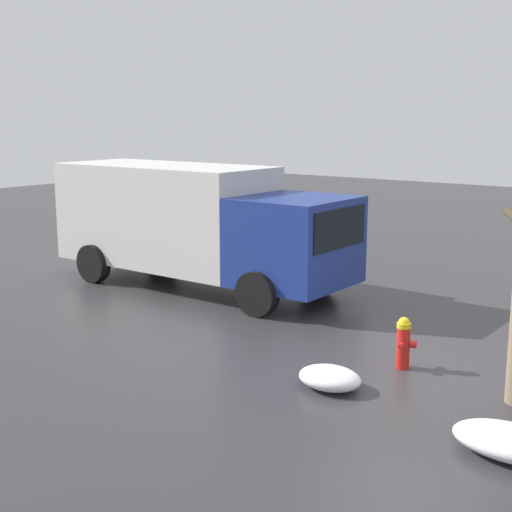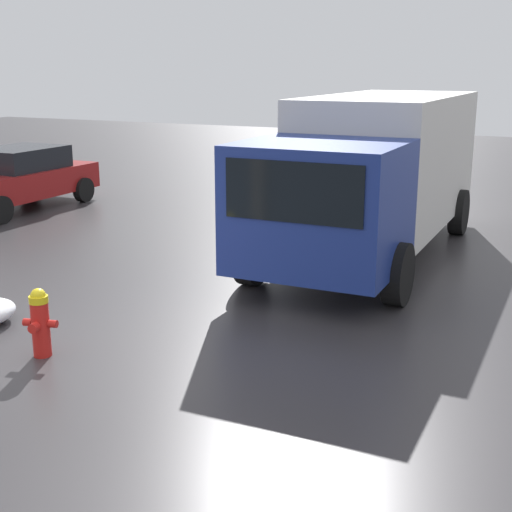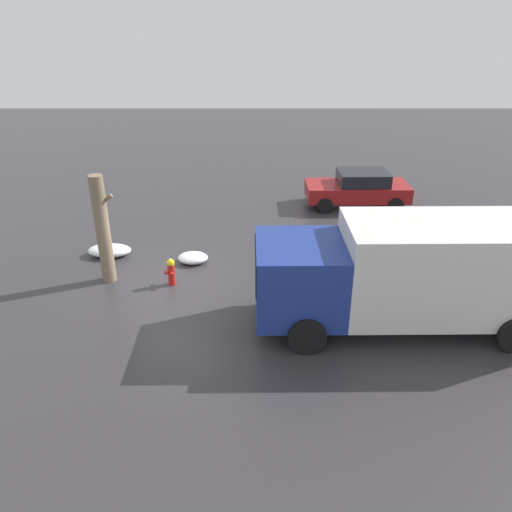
# 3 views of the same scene
# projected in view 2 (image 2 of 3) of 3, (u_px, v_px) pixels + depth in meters

# --- Properties ---
(ground_plane) EXTENTS (60.00, 60.00, 0.00)m
(ground_plane) POSITION_uv_depth(u_px,v_px,m) (43.00, 356.00, 8.33)
(ground_plane) COLOR #333033
(fire_hydrant) EXTENTS (0.32, 0.42, 0.82)m
(fire_hydrant) POSITION_uv_depth(u_px,v_px,m) (40.00, 322.00, 8.21)
(fire_hydrant) COLOR red
(fire_hydrant) RESTS_ON ground_plane
(delivery_truck) EXTENTS (7.34, 2.62, 2.76)m
(delivery_truck) POSITION_uv_depth(u_px,v_px,m) (375.00, 169.00, 12.51)
(delivery_truck) COLOR navy
(delivery_truck) RESTS_ON ground_plane
(parked_car) EXTENTS (4.14, 1.98, 1.42)m
(parked_car) POSITION_uv_depth(u_px,v_px,m) (16.00, 178.00, 16.71)
(parked_car) COLOR maroon
(parked_car) RESTS_ON ground_plane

